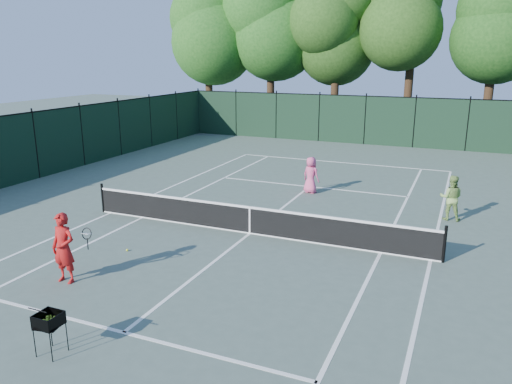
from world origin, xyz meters
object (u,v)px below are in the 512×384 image
at_px(coach, 64,248).
at_px(loose_ball_midcourt, 127,250).
at_px(player_green, 451,198).
at_px(ball_hopper, 49,320).
at_px(player_pink, 311,175).

bearing_deg(coach, loose_ball_midcourt, 85.77).
xyz_separation_m(player_green, loose_ball_midcourt, (-8.45, -6.75, -0.75)).
xyz_separation_m(player_green, ball_hopper, (-6.55, -11.55, -0.07)).
bearing_deg(player_pink, ball_hopper, 104.40).
height_order(coach, player_green, coach).
bearing_deg(ball_hopper, player_green, 48.73).
bearing_deg(coach, player_pink, 72.60).
bearing_deg(loose_ball_midcourt, ball_hopper, -68.37).
height_order(coach, ball_hopper, coach).
xyz_separation_m(ball_hopper, loose_ball_midcourt, (-1.90, 4.79, -0.68)).
bearing_deg(player_pink, loose_ball_midcourt, 89.17).
distance_m(player_pink, loose_ball_midcourt, 8.78).
bearing_deg(player_green, loose_ball_midcourt, 36.77).
height_order(player_pink, loose_ball_midcourt, player_pink).
relative_size(coach, player_green, 1.14).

